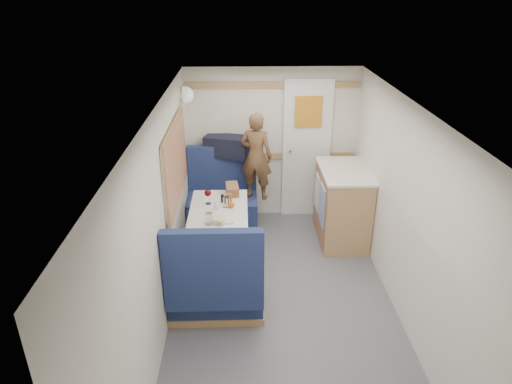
{
  "coord_description": "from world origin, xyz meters",
  "views": [
    {
      "loc": [
        -0.38,
        -3.4,
        2.94
      ],
      "look_at": [
        -0.25,
        0.9,
        0.95
      ],
      "focal_mm": 32.0,
      "sensor_mm": 36.0,
      "label": 1
    }
  ],
  "objects_px": {
    "dome_light": "(185,95)",
    "tray": "(221,216)",
    "dinette_table": "(219,220)",
    "salt_grinder": "(216,206)",
    "bench_near": "(216,289)",
    "beer_glass": "(229,198)",
    "bread_loaf": "(232,189)",
    "galley_counter": "(342,204)",
    "bench_far": "(223,207)",
    "tumbler_right": "(226,202)",
    "cheese_block": "(219,221)",
    "person": "(256,156)",
    "pepper_grinder": "(222,198)",
    "duffel_bag": "(227,146)",
    "wine_glass": "(208,194)",
    "tumbler_left": "(209,219)",
    "orange_fruit": "(231,205)"
  },
  "relations": [
    {
      "from": "pepper_grinder",
      "to": "dome_light",
      "type": "bearing_deg",
      "value": 120.85
    },
    {
      "from": "bench_far",
      "to": "salt_grinder",
      "type": "height_order",
      "value": "bench_far"
    },
    {
      "from": "bench_far",
      "to": "duffel_bag",
      "type": "xyz_separation_m",
      "value": [
        0.07,
        0.26,
        0.73
      ]
    },
    {
      "from": "dinette_table",
      "to": "salt_grinder",
      "type": "relative_size",
      "value": 9.3
    },
    {
      "from": "dinette_table",
      "to": "orange_fruit",
      "type": "relative_size",
      "value": 13.7
    },
    {
      "from": "dinette_table",
      "to": "tray",
      "type": "xyz_separation_m",
      "value": [
        0.03,
        -0.21,
        0.16
      ]
    },
    {
      "from": "dinette_table",
      "to": "bread_loaf",
      "type": "relative_size",
      "value": 3.64
    },
    {
      "from": "dinette_table",
      "to": "orange_fruit",
      "type": "height_order",
      "value": "orange_fruit"
    },
    {
      "from": "bread_loaf",
      "to": "dinette_table",
      "type": "bearing_deg",
      "value": -111.45
    },
    {
      "from": "tray",
      "to": "cheese_block",
      "type": "relative_size",
      "value": 3.34
    },
    {
      "from": "bread_loaf",
      "to": "pepper_grinder",
      "type": "bearing_deg",
      "value": -115.19
    },
    {
      "from": "dinette_table",
      "to": "bench_near",
      "type": "xyz_separation_m",
      "value": [
        -0.0,
        -0.86,
        -0.27
      ]
    },
    {
      "from": "tumbler_right",
      "to": "galley_counter",
      "type": "bearing_deg",
      "value": 21.43
    },
    {
      "from": "bench_near",
      "to": "person",
      "type": "bearing_deg",
      "value": 75.72
    },
    {
      "from": "bench_far",
      "to": "bench_near",
      "type": "height_order",
      "value": "same"
    },
    {
      "from": "cheese_block",
      "to": "pepper_grinder",
      "type": "bearing_deg",
      "value": 88.15
    },
    {
      "from": "wine_glass",
      "to": "salt_grinder",
      "type": "height_order",
      "value": "wine_glass"
    },
    {
      "from": "bench_far",
      "to": "cheese_block",
      "type": "xyz_separation_m",
      "value": [
        0.02,
        -1.24,
        0.46
      ]
    },
    {
      "from": "beer_glass",
      "to": "person",
      "type": "bearing_deg",
      "value": 65.23
    },
    {
      "from": "duffel_bag",
      "to": "tumbler_right",
      "type": "bearing_deg",
      "value": -72.55
    },
    {
      "from": "wine_glass",
      "to": "galley_counter",
      "type": "bearing_deg",
      "value": 15.82
    },
    {
      "from": "orange_fruit",
      "to": "wine_glass",
      "type": "relative_size",
      "value": 0.4
    },
    {
      "from": "beer_glass",
      "to": "salt_grinder",
      "type": "height_order",
      "value": "salt_grinder"
    },
    {
      "from": "dinette_table",
      "to": "salt_grinder",
      "type": "distance_m",
      "value": 0.21
    },
    {
      "from": "duffel_bag",
      "to": "bread_loaf",
      "type": "relative_size",
      "value": 2.16
    },
    {
      "from": "dinette_table",
      "to": "tumbler_right",
      "type": "height_order",
      "value": "tumbler_right"
    },
    {
      "from": "galley_counter",
      "to": "dinette_table",
      "type": "bearing_deg",
      "value": -159.46
    },
    {
      "from": "person",
      "to": "tumbler_left",
      "type": "distance_m",
      "value": 1.31
    },
    {
      "from": "wine_glass",
      "to": "pepper_grinder",
      "type": "bearing_deg",
      "value": 13.01
    },
    {
      "from": "galley_counter",
      "to": "cheese_block",
      "type": "bearing_deg",
      "value": -147.43
    },
    {
      "from": "dome_light",
      "to": "beer_glass",
      "type": "bearing_deg",
      "value": -54.68
    },
    {
      "from": "tumbler_right",
      "to": "beer_glass",
      "type": "relative_size",
      "value": 1.25
    },
    {
      "from": "bench_far",
      "to": "wine_glass",
      "type": "relative_size",
      "value": 6.25
    },
    {
      "from": "bench_far",
      "to": "salt_grinder",
      "type": "distance_m",
      "value": 1.04
    },
    {
      "from": "person",
      "to": "duffel_bag",
      "type": "xyz_separation_m",
      "value": [
        -0.36,
        0.29,
        0.03
      ]
    },
    {
      "from": "tumbler_left",
      "to": "pepper_grinder",
      "type": "bearing_deg",
      "value": 76.81
    },
    {
      "from": "dinette_table",
      "to": "bench_near",
      "type": "height_order",
      "value": "bench_near"
    },
    {
      "from": "bench_near",
      "to": "salt_grinder",
      "type": "height_order",
      "value": "bench_near"
    },
    {
      "from": "galley_counter",
      "to": "duffel_bag",
      "type": "relative_size",
      "value": 1.68
    },
    {
      "from": "bread_loaf",
      "to": "galley_counter",
      "type": "bearing_deg",
      "value": 8.15
    },
    {
      "from": "cheese_block",
      "to": "tumbler_left",
      "type": "bearing_deg",
      "value": 173.7
    },
    {
      "from": "wine_glass",
      "to": "bench_far",
      "type": "bearing_deg",
      "value": 81.23
    },
    {
      "from": "bread_loaf",
      "to": "tray",
      "type": "bearing_deg",
      "value": -101.04
    },
    {
      "from": "dinette_table",
      "to": "cheese_block",
      "type": "xyz_separation_m",
      "value": [
        0.02,
        -0.38,
        0.19
      ]
    },
    {
      "from": "bench_near",
      "to": "beer_glass",
      "type": "height_order",
      "value": "bench_near"
    },
    {
      "from": "dinette_table",
      "to": "dome_light",
      "type": "distance_m",
      "value": 1.51
    },
    {
      "from": "bench_far",
      "to": "pepper_grinder",
      "type": "xyz_separation_m",
      "value": [
        0.04,
        -0.73,
        0.46
      ]
    },
    {
      "from": "dinette_table",
      "to": "person",
      "type": "bearing_deg",
      "value": 62.49
    },
    {
      "from": "tumbler_right",
      "to": "tray",
      "type": "bearing_deg",
      "value": -104.32
    },
    {
      "from": "dome_light",
      "to": "tray",
      "type": "relative_size",
      "value": 0.58
    }
  ]
}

